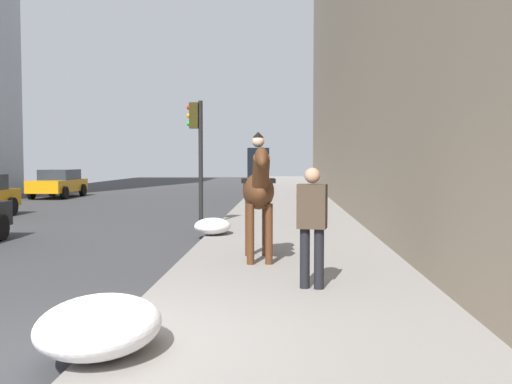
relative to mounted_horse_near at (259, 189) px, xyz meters
name	(u,v)px	position (x,y,z in m)	size (l,w,h in m)	color
sidewalk_slab	(299,353)	(-4.82, -0.60, -1.35)	(120.00, 4.06, 0.12)	gray
mounted_horse_near	(259,189)	(0.00, 0.00, 0.00)	(2.15, 0.70, 2.31)	#4C2B16
pedestrian_greeting	(312,219)	(-2.24, -0.84, -0.32)	(0.33, 0.44, 1.70)	black
car_near_lane	(59,183)	(19.06, 11.09, -0.66)	(4.27, 1.89, 1.44)	orange
traffic_light_near_curb	(197,143)	(5.49, 1.91, 0.97)	(0.20, 0.44, 3.54)	black
snow_pile_near	(99,325)	(-5.07, 1.28, -1.03)	(1.49, 1.14, 0.51)	white
snow_pile_far	(213,226)	(3.69, 1.28, -1.09)	(1.15, 0.88, 0.40)	white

